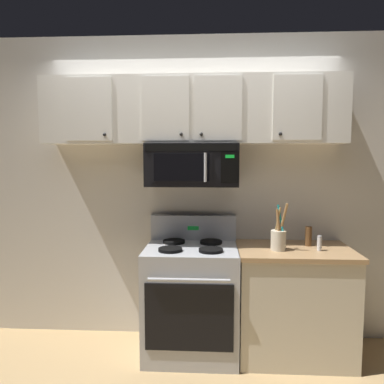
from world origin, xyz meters
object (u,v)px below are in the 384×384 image
utensil_crock_cream (279,238)px  pepper_mill (308,236)px  stove_range (192,298)px  over_range_microwave (192,165)px  salt_shaker (319,243)px

utensil_crock_cream → pepper_mill: utensil_crock_cream is taller
pepper_mill → stove_range: bearing=-174.4°
over_range_microwave → utensil_crock_cream: size_ratio=1.98×
pepper_mill → utensil_crock_cream: bearing=-149.8°
utensil_crock_cream → stove_range: bearing=174.6°
utensil_crock_cream → salt_shaker: size_ratio=3.20×
stove_range → utensil_crock_cream: 0.88m
over_range_microwave → pepper_mill: over_range_microwave is taller
stove_range → salt_shaker: 1.13m
over_range_microwave → salt_shaker: (1.02, -0.18, -0.62)m
salt_shaker → utensil_crock_cream: bearing=180.0°
stove_range → pepper_mill: size_ratio=6.91×
over_range_microwave → pepper_mill: size_ratio=4.69×
over_range_microwave → pepper_mill: 1.14m
pepper_mill → over_range_microwave: bearing=178.7°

